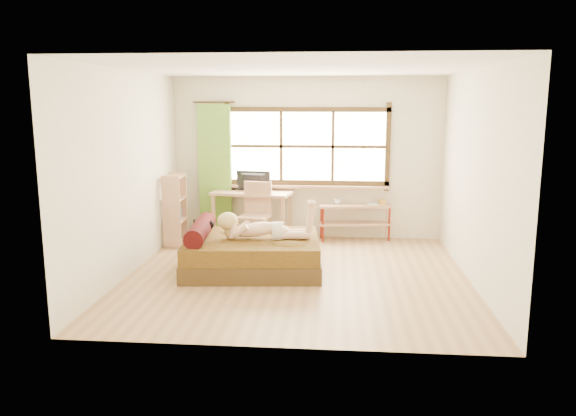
# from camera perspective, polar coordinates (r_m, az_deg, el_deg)

# --- Properties ---
(floor) EXTENTS (4.50, 4.50, 0.00)m
(floor) POSITION_cam_1_polar(r_m,az_deg,el_deg) (7.55, 0.91, -6.88)
(floor) COLOR #9E754C
(floor) RESTS_ON ground
(ceiling) EXTENTS (4.50, 4.50, 0.00)m
(ceiling) POSITION_cam_1_polar(r_m,az_deg,el_deg) (7.21, 0.98, 14.05)
(ceiling) COLOR white
(ceiling) RESTS_ON wall_back
(wall_back) EXTENTS (4.50, 0.00, 4.50)m
(wall_back) POSITION_cam_1_polar(r_m,az_deg,el_deg) (9.49, 1.93, 5.07)
(wall_back) COLOR silver
(wall_back) RESTS_ON floor
(wall_front) EXTENTS (4.50, 0.00, 4.50)m
(wall_front) POSITION_cam_1_polar(r_m,az_deg,el_deg) (5.04, -0.91, 0.07)
(wall_front) COLOR silver
(wall_front) RESTS_ON floor
(wall_left) EXTENTS (0.00, 4.50, 4.50)m
(wall_left) POSITION_cam_1_polar(r_m,az_deg,el_deg) (7.75, -15.92, 3.40)
(wall_left) COLOR silver
(wall_left) RESTS_ON floor
(wall_right) EXTENTS (0.00, 4.50, 4.50)m
(wall_right) POSITION_cam_1_polar(r_m,az_deg,el_deg) (7.44, 18.53, 2.97)
(wall_right) COLOR silver
(wall_right) RESTS_ON floor
(window) EXTENTS (2.80, 0.16, 1.46)m
(window) POSITION_cam_1_polar(r_m,az_deg,el_deg) (9.44, 1.93, 6.02)
(window) COLOR #FFEDBF
(window) RESTS_ON wall_back
(curtain) EXTENTS (0.55, 0.10, 2.20)m
(curtain) POSITION_cam_1_polar(r_m,az_deg,el_deg) (9.60, -7.41, 3.86)
(curtain) COLOR #438023
(curtain) RESTS_ON wall_back
(bed) EXTENTS (1.95, 1.62, 0.69)m
(bed) POSITION_cam_1_polar(r_m,az_deg,el_deg) (7.76, -3.93, -4.51)
(bed) COLOR #362610
(bed) RESTS_ON floor
(woman) EXTENTS (1.30, 0.48, 0.55)m
(woman) POSITION_cam_1_polar(r_m,az_deg,el_deg) (7.57, -2.57, -1.11)
(woman) COLOR #E6B394
(woman) RESTS_ON bed
(kitten) EXTENTS (0.28, 0.13, 0.22)m
(kitten) POSITION_cam_1_polar(r_m,az_deg,el_deg) (7.91, -8.68, -1.93)
(kitten) COLOR black
(kitten) RESTS_ON bed
(desk) EXTENTS (1.38, 0.81, 0.81)m
(desk) POSITION_cam_1_polar(r_m,az_deg,el_deg) (9.37, -3.67, 1.01)
(desk) COLOR tan
(desk) RESTS_ON floor
(monitor) EXTENTS (0.59, 0.17, 0.33)m
(monitor) POSITION_cam_1_polar(r_m,az_deg,el_deg) (9.37, -3.65, 2.72)
(monitor) COLOR black
(monitor) RESTS_ON desk
(chair) EXTENTS (0.53, 0.53, 1.02)m
(chair) POSITION_cam_1_polar(r_m,az_deg,el_deg) (9.03, -3.28, -0.25)
(chair) COLOR tan
(chair) RESTS_ON floor
(pipe_shelf) EXTENTS (1.24, 0.47, 0.68)m
(pipe_shelf) POSITION_cam_1_polar(r_m,az_deg,el_deg) (9.43, 6.91, -0.60)
(pipe_shelf) COLOR tan
(pipe_shelf) RESTS_ON floor
(cup) EXTENTS (0.13, 0.13, 0.09)m
(cup) POSITION_cam_1_polar(r_m,az_deg,el_deg) (9.39, 5.03, 0.66)
(cup) COLOR gray
(cup) RESTS_ON pipe_shelf
(book) EXTENTS (0.20, 0.25, 0.02)m
(book) POSITION_cam_1_polar(r_m,az_deg,el_deg) (9.41, 8.07, 0.39)
(book) COLOR gray
(book) RESTS_ON pipe_shelf
(bookshelf) EXTENTS (0.30, 0.51, 1.14)m
(bookshelf) POSITION_cam_1_polar(r_m,az_deg,el_deg) (9.21, -11.39, -0.13)
(bookshelf) COLOR tan
(bookshelf) RESTS_ON floor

